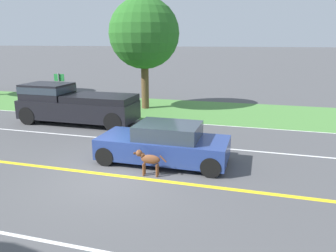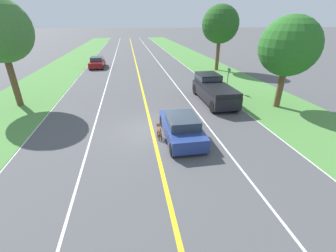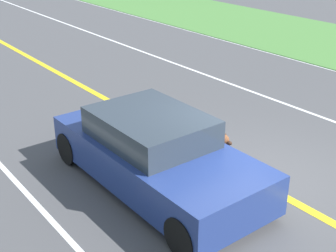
{
  "view_description": "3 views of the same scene",
  "coord_description": "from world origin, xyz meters",
  "views": [
    {
      "loc": [
        -8.49,
        -4.09,
        4.01
      ],
      "look_at": [
        1.78,
        -1.16,
        1.2
      ],
      "focal_mm": 35.0,
      "sensor_mm": 36.0,
      "label": 1
    },
    {
      "loc": [
        -1.1,
        -12.0,
        6.0
      ],
      "look_at": [
        0.77,
        -1.12,
        0.79
      ],
      "focal_mm": 24.0,
      "sensor_mm": 36.0,
      "label": 2
    },
    {
      "loc": [
        5.82,
        4.8,
        4.45
      ],
      "look_at": [
        0.87,
        -1.59,
        0.81
      ],
      "focal_mm": 50.0,
      "sensor_mm": 36.0,
      "label": 3
    }
  ],
  "objects": [
    {
      "name": "roadside_tree_right_near",
      "position": [
        9.82,
        2.56,
        4.36
      ],
      "size": [
        4.04,
        4.04,
        6.4
      ],
      "color": "brown",
      "rests_on": "ground"
    },
    {
      "name": "lane_dash_oncoming",
      "position": [
        -3.5,
        0.0,
        0.0
      ],
      "size": [
        0.1,
        160.0,
        0.01
      ],
      "primitive_type": "cube",
      "color": "white",
      "rests_on": "ground"
    },
    {
      "name": "street_sign",
      "position": [
        7.65,
        6.94,
        1.4
      ],
      "size": [
        0.11,
        0.64,
        2.21
      ],
      "color": "gray",
      "rests_on": "ground"
    },
    {
      "name": "ego_car",
      "position": [
        1.53,
        -1.1,
        0.63
      ],
      "size": [
        1.88,
        4.32,
        1.35
      ],
      "color": "navy",
      "rests_on": "ground"
    },
    {
      "name": "grass_verge_right",
      "position": [
        10.0,
        0.0,
        0.01
      ],
      "size": [
        6.0,
        160.0,
        0.03
      ],
      "primitive_type": "cube",
      "color": "#4C843D",
      "rests_on": "ground"
    },
    {
      "name": "ground_plane",
      "position": [
        0.0,
        0.0,
        0.0
      ],
      "size": [
        400.0,
        400.0,
        0.0
      ],
      "primitive_type": "plane",
      "color": "#4C4C4F"
    },
    {
      "name": "centre_divider_line",
      "position": [
        0.0,
        0.0,
        0.0
      ],
      "size": [
        0.18,
        160.0,
        0.01
      ],
      "primitive_type": "cube",
      "color": "yellow",
      "rests_on": "ground"
    },
    {
      "name": "dog",
      "position": [
        0.3,
        -0.96,
        0.52
      ],
      "size": [
        0.24,
        1.05,
        0.82
      ],
      "rotation": [
        0.0,
        0.0,
        0.05
      ],
      "color": "brown",
      "rests_on": "ground"
    },
    {
      "name": "lane_edge_line_right",
      "position": [
        7.0,
        0.0,
        0.0
      ],
      "size": [
        0.14,
        160.0,
        0.01
      ],
      "primitive_type": "cube",
      "color": "white",
      "rests_on": "ground"
    },
    {
      "name": "lane_dash_same_dir",
      "position": [
        3.5,
        0.0,
        0.0
      ],
      "size": [
        0.1,
        160.0,
        0.01
      ],
      "primitive_type": "cube",
      "color": "white",
      "rests_on": "ground"
    },
    {
      "name": "pickup_truck",
      "position": [
        5.47,
        4.76,
        0.98
      ],
      "size": [
        2.02,
        5.78,
        1.92
      ],
      "color": "black",
      "rests_on": "ground"
    }
  ]
}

